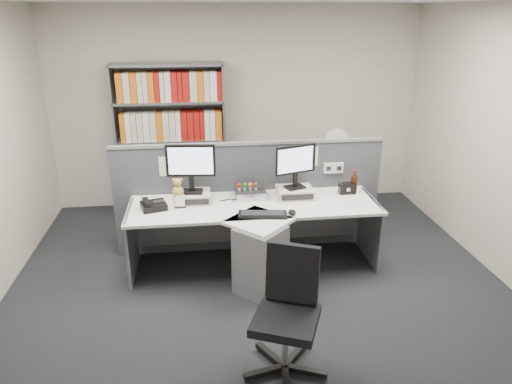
{
  "coord_description": "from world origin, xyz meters",
  "views": [
    {
      "loc": [
        -0.54,
        -3.72,
        2.61
      ],
      "look_at": [
        0.0,
        0.65,
        0.92
      ],
      "focal_mm": 33.3,
      "sensor_mm": 36.0,
      "label": 1
    }
  ],
  "objects": [
    {
      "name": "monitor_riser_right",
      "position": [
        0.46,
        0.98,
        0.77
      ],
      "size": [
        0.38,
        0.31,
        0.1
      ],
      "color": "beige",
      "rests_on": "desk"
    },
    {
      "name": "desk_calendar",
      "position": [
        -0.76,
        0.83,
        0.78
      ],
      "size": [
        0.11,
        0.08,
        0.13
      ],
      "color": "black",
      "rests_on": "desk"
    },
    {
      "name": "mouse",
      "position": [
        0.34,
        0.51,
        0.74
      ],
      "size": [
        0.07,
        0.12,
        0.04
      ],
      "primitive_type": "ellipsoid",
      "color": "black",
      "rests_on": "desk"
    },
    {
      "name": "office_chair",
      "position": [
        0.07,
        -0.77,
        0.52
      ],
      "size": [
        0.64,
        0.65,
        0.97
      ],
      "color": "silver",
      "rests_on": "ground"
    },
    {
      "name": "desk_fan",
      "position": [
        1.2,
        1.99,
        1.02
      ],
      "size": [
        0.3,
        0.18,
        0.51
      ],
      "color": "white",
      "rests_on": "filing_cabinet"
    },
    {
      "name": "plush_toy",
      "position": [
        -0.78,
        0.87,
        0.91
      ],
      "size": [
        0.12,
        0.12,
        0.2
      ],
      "color": "gold",
      "rests_on": "monitor_riser_left"
    },
    {
      "name": "cola_bottle",
      "position": [
        1.14,
        1.05,
        0.81
      ],
      "size": [
        0.08,
        0.08,
        0.25
      ],
      "color": "#3F190A",
      "rests_on": "desk"
    },
    {
      "name": "monitor_right",
      "position": [
        0.46,
        0.98,
        1.1
      ],
      "size": [
        0.45,
        0.21,
        0.47
      ],
      "color": "black",
      "rests_on": "monitor_riser_right"
    },
    {
      "name": "monitor_riser_left",
      "position": [
        -0.64,
        0.98,
        0.77
      ],
      "size": [
        0.38,
        0.31,
        0.1
      ],
      "color": "beige",
      "rests_on": "desk"
    },
    {
      "name": "ground",
      "position": [
        0.0,
        0.0,
        0.0
      ],
      "size": [
        5.5,
        5.5,
        0.0
      ],
      "primitive_type": "plane",
      "color": "#23262A",
      "rests_on": "ground"
    },
    {
      "name": "desktop_pc",
      "position": [
        -0.02,
        1.03,
        0.76
      ],
      "size": [
        0.32,
        0.28,
        0.08
      ],
      "color": "black",
      "rests_on": "desk"
    },
    {
      "name": "keyboard",
      "position": [
        0.05,
        0.51,
        0.74
      ],
      "size": [
        0.5,
        0.24,
        0.03
      ],
      "color": "black",
      "rests_on": "desk"
    },
    {
      "name": "partition",
      "position": [
        0.0,
        1.25,
        0.65
      ],
      "size": [
        3.0,
        0.08,
        1.27
      ],
      "color": "#46484F",
      "rests_on": "ground"
    },
    {
      "name": "speaker",
      "position": [
        1.06,
        1.01,
        0.78
      ],
      "size": [
        0.18,
        0.1,
        0.12
      ],
      "primitive_type": "cube",
      "color": "black",
      "rests_on": "desk"
    },
    {
      "name": "monitor_left",
      "position": [
        -0.64,
        0.98,
        1.13
      ],
      "size": [
        0.51,
        0.18,
        0.52
      ],
      "color": "black",
      "rests_on": "monitor_riser_left"
    },
    {
      "name": "filing_cabinet",
      "position": [
        1.2,
        1.99,
        0.35
      ],
      "size": [
        0.45,
        0.61,
        0.7
      ],
      "color": "slate",
      "rests_on": "ground"
    },
    {
      "name": "desk_phone",
      "position": [
        -1.03,
        0.82,
        0.76
      ],
      "size": [
        0.3,
        0.28,
        0.11
      ],
      "color": "black",
      "rests_on": "desk"
    },
    {
      "name": "shelving_unit",
      "position": [
        -0.9,
        2.44,
        0.98
      ],
      "size": [
        1.41,
        0.4,
        2.0
      ],
      "color": "slate",
      "rests_on": "ground"
    },
    {
      "name": "desk",
      "position": [
        0.0,
        0.6,
        0.46
      ],
      "size": [
        2.6,
        1.2,
        0.72
      ],
      "color": "white",
      "rests_on": "ground"
    },
    {
      "name": "room_shell",
      "position": [
        0.0,
        0.0,
        1.79
      ],
      "size": [
        5.04,
        5.54,
        2.72
      ],
      "color": "beige",
      "rests_on": "ground"
    },
    {
      "name": "figurines",
      "position": [
        -0.05,
        1.02,
        0.86
      ],
      "size": [
        0.23,
        0.05,
        0.09
      ],
      "color": "beige",
      "rests_on": "desktop_pc"
    }
  ]
}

